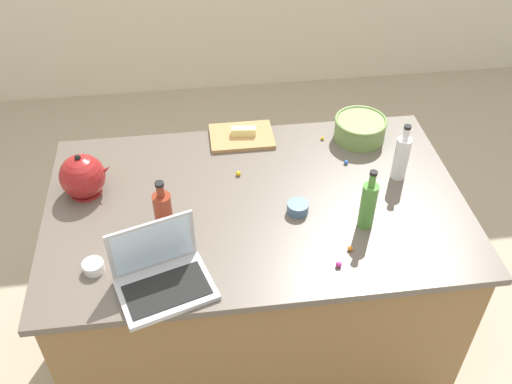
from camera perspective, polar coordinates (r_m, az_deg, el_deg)
The scene contains 19 objects.
ground_plane at distance 2.94m, azimuth 0.00°, elevation -14.06°, with size 12.00×12.00×0.00m, color #B7A88E.
island_counter at distance 2.58m, azimuth 0.00°, elevation -8.34°, with size 1.65×1.02×0.90m.
laptop at distance 1.96m, azimuth -9.40°, elevation -8.10°, with size 0.36×0.31×0.22m.
mixing_bowl_large at distance 2.60m, azimuth 10.32°, elevation 6.27°, with size 0.23×0.23×0.10m.
bottle_vinegar at distance 2.39m, azimuth 14.29°, elevation 3.41°, with size 0.06×0.06×0.25m.
bottle_olive at distance 2.13m, azimuth 11.11°, elevation -1.22°, with size 0.06×0.06×0.26m.
bottle_soy at distance 2.10m, azimuth -9.21°, elevation -2.06°, with size 0.07×0.07×0.24m.
kettle at distance 2.35m, azimuth -16.87°, elevation 1.46°, with size 0.21×0.18×0.20m.
cutting_board at distance 2.59m, azimuth -1.45°, elevation 5.57°, with size 0.28×0.21×0.02m, color #AD7F4C.
butter_stick_left at distance 2.57m, azimuth -1.34°, elevation 6.07°, with size 0.11×0.04×0.04m, color #F4E58C.
ramekin_small at distance 2.21m, azimuth 4.19°, elevation -1.57°, with size 0.08×0.08×0.04m, color slate.
ramekin_medium at distance 2.07m, azimuth -15.90°, elevation -7.16°, with size 0.07×0.07×0.04m, color white.
candy_0 at distance 2.38m, azimuth -1.77°, elevation 1.86°, with size 0.02×0.02×0.02m, color yellow.
candy_1 at distance 2.57m, azimuth 14.70°, elevation 3.76°, with size 0.02×0.02×0.02m, color yellow.
candy_2 at distance 2.60m, azimuth 6.63°, elevation 5.34°, with size 0.02×0.02×0.02m, color yellow.
candy_3 at distance 2.03m, azimuth -13.24°, elevation -8.15°, with size 0.02×0.02×0.02m, color yellow.
candy_4 at distance 2.47m, azimuth 8.97°, elevation 2.96°, with size 0.02×0.02×0.02m, color blue.
candy_5 at distance 2.03m, azimuth 8.24°, elevation -7.16°, with size 0.02×0.02×0.02m, color #CC3399.
candy_6 at distance 2.09m, azimuth 9.37°, elevation -5.58°, with size 0.02×0.02×0.02m, color orange.
Camera 1 is at (-0.22, -1.66, 2.42)m, focal length 40.14 mm.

